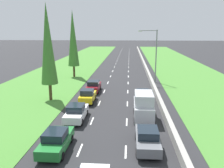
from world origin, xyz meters
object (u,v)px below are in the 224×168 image
at_px(yellow_hatchback_left_lane, 88,96).
at_px(poplar_tree_third, 73,38).
at_px(green_sedan_left_lane, 56,141).
at_px(grey_sedan_right_lane, 147,138).
at_px(white_sedan_left_lane, 76,112).
at_px(silver_van_right_lane, 144,106).
at_px(maroon_sedan_left_lane, 94,86).
at_px(white_hatchback_right_lane, 143,96).
at_px(street_light_mast, 154,52).
at_px(poplar_tree_second, 48,44).

distance_m(yellow_hatchback_left_lane, poplar_tree_third, 18.54).
bearing_deg(green_sedan_left_lane, yellow_hatchback_left_lane, 88.87).
height_order(grey_sedan_right_lane, white_sedan_left_lane, same).
xyz_separation_m(green_sedan_left_lane, silver_van_right_lane, (6.93, 7.15, 0.59)).
xyz_separation_m(white_sedan_left_lane, poplar_tree_third, (-5.40, 22.55, 6.56)).
distance_m(maroon_sedan_left_lane, white_hatchback_right_lane, 8.59).
xyz_separation_m(poplar_tree_third, street_light_mast, (14.86, -3.79, -2.14)).
bearing_deg(poplar_tree_second, yellow_hatchback_left_lane, -8.61).
height_order(green_sedan_left_lane, poplar_tree_second, poplar_tree_second).
distance_m(poplar_tree_third, street_light_mast, 15.48).
height_order(white_sedan_left_lane, poplar_tree_third, poplar_tree_third).
bearing_deg(grey_sedan_right_lane, white_sedan_left_lane, 140.94).
bearing_deg(maroon_sedan_left_lane, green_sedan_left_lane, -90.61).
bearing_deg(grey_sedan_right_lane, maroon_sedan_left_lane, 111.52).
distance_m(maroon_sedan_left_lane, poplar_tree_third, 13.93).
relative_size(green_sedan_left_lane, poplar_tree_third, 0.36).
bearing_deg(maroon_sedan_left_lane, white_hatchback_right_lane, -35.88).
xyz_separation_m(silver_van_right_lane, poplar_tree_second, (-11.70, 6.07, 5.80)).
distance_m(silver_van_right_lane, poplar_tree_second, 14.40).
distance_m(white_hatchback_right_lane, street_light_mast, 13.25).
bearing_deg(white_sedan_left_lane, yellow_hatchback_left_lane, 89.08).
height_order(green_sedan_left_lane, poplar_tree_third, poplar_tree_third).
bearing_deg(grey_sedan_right_lane, poplar_tree_third, 113.43).
height_order(white_sedan_left_lane, street_light_mast, street_light_mast).
distance_m(white_sedan_left_lane, white_hatchback_right_lane, 9.56).
relative_size(white_sedan_left_lane, street_light_mast, 0.50).
distance_m(grey_sedan_right_lane, white_sedan_left_lane, 8.70).
distance_m(white_hatchback_right_lane, poplar_tree_third, 21.31).
bearing_deg(grey_sedan_right_lane, yellow_hatchback_left_lane, 119.89).
xyz_separation_m(maroon_sedan_left_lane, poplar_tree_second, (-4.96, -4.68, 6.39)).
bearing_deg(white_hatchback_right_lane, maroon_sedan_left_lane, 144.12).
relative_size(yellow_hatchback_left_lane, street_light_mast, 0.43).
bearing_deg(street_light_mast, poplar_tree_third, 165.67).
relative_size(silver_van_right_lane, white_hatchback_right_lane, 1.26).
relative_size(green_sedan_left_lane, street_light_mast, 0.50).
distance_m(green_sedan_left_lane, silver_van_right_lane, 9.97).
xyz_separation_m(grey_sedan_right_lane, white_hatchback_right_lane, (0.25, 11.98, 0.02)).
bearing_deg(yellow_hatchback_left_lane, poplar_tree_third, 108.47).
height_order(green_sedan_left_lane, white_sedan_left_lane, same).
bearing_deg(street_light_mast, maroon_sedan_left_lane, -142.51).
relative_size(yellow_hatchback_left_lane, white_hatchback_right_lane, 1.00).
relative_size(white_sedan_left_lane, white_hatchback_right_lane, 1.15).
distance_m(yellow_hatchback_left_lane, poplar_tree_second, 8.14).
bearing_deg(silver_van_right_lane, street_light_mast, 81.52).
xyz_separation_m(yellow_hatchback_left_lane, white_hatchback_right_lane, (6.90, 0.41, 0.00)).
distance_m(silver_van_right_lane, poplar_tree_third, 25.65).
xyz_separation_m(green_sedan_left_lane, white_sedan_left_lane, (0.15, 6.37, 0.00)).
relative_size(poplar_tree_third, street_light_mast, 1.41).
xyz_separation_m(green_sedan_left_lane, street_light_mast, (9.61, 25.12, 4.42)).
xyz_separation_m(silver_van_right_lane, poplar_tree_third, (-12.18, 21.77, 5.97)).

